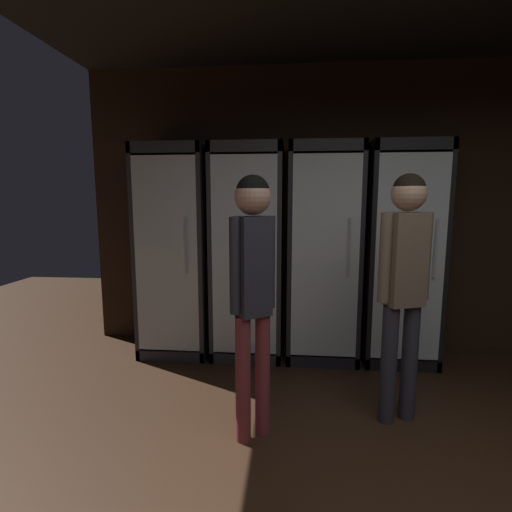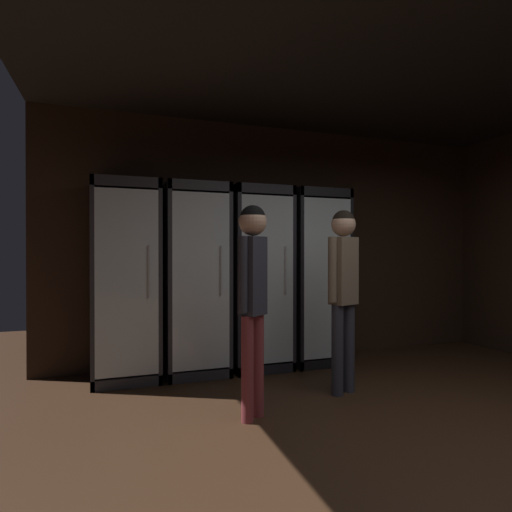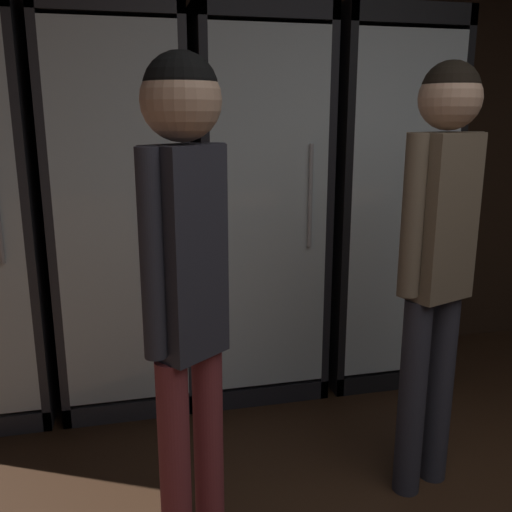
{
  "view_description": "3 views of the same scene",
  "coord_description": "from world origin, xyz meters",
  "px_view_note": "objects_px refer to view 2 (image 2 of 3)",
  "views": [
    {
      "loc": [
        -0.92,
        -0.93,
        1.51
      ],
      "look_at": [
        -1.25,
        2.5,
        1.0
      ],
      "focal_mm": 26.91,
      "sensor_mm": 36.0,
      "label": 1
    },
    {
      "loc": [
        -2.18,
        -1.72,
        1.28
      ],
      "look_at": [
        -0.66,
        2.7,
        1.25
      ],
      "focal_mm": 29.33,
      "sensor_mm": 36.0,
      "label": 2
    },
    {
      "loc": [
        -1.31,
        -0.21,
        1.49
      ],
      "look_at": [
        -0.65,
        2.61,
        0.75
      ],
      "focal_mm": 39.31,
      "sensor_mm": 36.0,
      "label": 3
    }
  ],
  "objects_px": {
    "cooler_left": "(195,280)",
    "cooler_center": "(257,279)",
    "cooler_far_left": "(126,282)",
    "shopper_near": "(343,279)",
    "cooler_right": "(313,278)",
    "shopper_far": "(253,281)"
  },
  "relations": [
    {
      "from": "cooler_center",
      "to": "cooler_right",
      "type": "relative_size",
      "value": 1.0
    },
    {
      "from": "cooler_center",
      "to": "shopper_near",
      "type": "bearing_deg",
      "value": -68.01
    },
    {
      "from": "cooler_center",
      "to": "cooler_far_left",
      "type": "bearing_deg",
      "value": 179.91
    },
    {
      "from": "shopper_far",
      "to": "cooler_far_left",
      "type": "bearing_deg",
      "value": 122.56
    },
    {
      "from": "cooler_left",
      "to": "cooler_right",
      "type": "xyz_separation_m",
      "value": [
        1.41,
        0.0,
        -0.0
      ]
    },
    {
      "from": "cooler_left",
      "to": "shopper_far",
      "type": "distance_m",
      "value": 1.41
    },
    {
      "from": "cooler_right",
      "to": "shopper_far",
      "type": "relative_size",
      "value": 1.22
    },
    {
      "from": "cooler_center",
      "to": "shopper_far",
      "type": "bearing_deg",
      "value": -110.48
    },
    {
      "from": "cooler_left",
      "to": "cooler_far_left",
      "type": "bearing_deg",
      "value": 179.86
    },
    {
      "from": "cooler_left",
      "to": "cooler_center",
      "type": "bearing_deg",
      "value": -0.04
    },
    {
      "from": "shopper_far",
      "to": "shopper_near",
      "type": "bearing_deg",
      "value": 16.45
    },
    {
      "from": "cooler_right",
      "to": "shopper_far",
      "type": "height_order",
      "value": "cooler_right"
    },
    {
      "from": "shopper_near",
      "to": "cooler_far_left",
      "type": "bearing_deg",
      "value": 149.16
    },
    {
      "from": "cooler_left",
      "to": "shopper_far",
      "type": "relative_size",
      "value": 1.22
    },
    {
      "from": "cooler_center",
      "to": "cooler_right",
      "type": "xyz_separation_m",
      "value": [
        0.71,
        0.0,
        -0.0
      ]
    },
    {
      "from": "cooler_far_left",
      "to": "shopper_far",
      "type": "xyz_separation_m",
      "value": [
        0.89,
        -1.39,
        0.08
      ]
    },
    {
      "from": "cooler_right",
      "to": "shopper_near",
      "type": "height_order",
      "value": "cooler_right"
    },
    {
      "from": "shopper_far",
      "to": "cooler_left",
      "type": "bearing_deg",
      "value": 97.57
    },
    {
      "from": "cooler_far_left",
      "to": "cooler_right",
      "type": "height_order",
      "value": "same"
    },
    {
      "from": "cooler_left",
      "to": "cooler_center",
      "type": "xyz_separation_m",
      "value": [
        0.7,
        -0.0,
        -0.0
      ]
    },
    {
      "from": "cooler_far_left",
      "to": "shopper_near",
      "type": "xyz_separation_m",
      "value": [
        1.86,
        -1.11,
        0.06
      ]
    },
    {
      "from": "cooler_left",
      "to": "shopper_near",
      "type": "relative_size",
      "value": 1.2
    }
  ]
}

